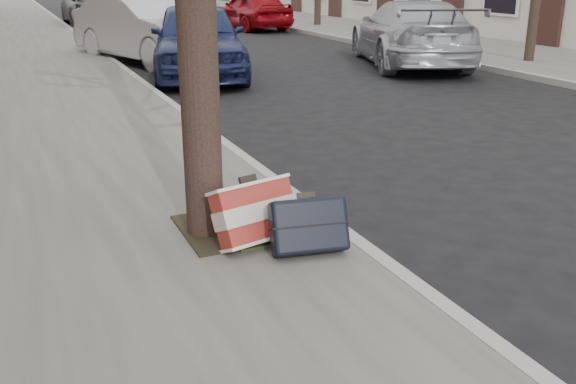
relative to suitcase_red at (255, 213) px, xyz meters
name	(u,v)px	position (x,y,z in m)	size (l,w,h in m)	color
ground	(543,258)	(1.96, -0.87, -0.36)	(120.00, 120.00, 0.00)	black
far_sidewalk	(382,34)	(9.76, 14.13, -0.30)	(4.00, 70.00, 0.12)	slate
dirt_patch	(237,227)	(-0.04, 0.33, -0.23)	(0.85, 0.85, 0.01)	black
suitcase_red	(255,213)	(0.00, 0.00, 0.00)	(0.61, 0.17, 0.44)	maroon
suitcase_navy	(309,225)	(0.28, -0.31, -0.02)	(0.55, 0.18, 0.39)	black
car_near_front	(197,39)	(2.01, 8.46, 0.38)	(1.74, 4.32, 1.47)	#171F45
car_near_mid	(149,28)	(1.59, 10.89, 0.41)	(1.63, 4.67, 1.54)	#ACAEB4
car_near_back	(97,7)	(1.93, 21.79, 0.32)	(2.25, 4.87, 1.35)	#3B3B40
car_far_front	(411,33)	(6.76, 8.08, 0.35)	(1.99, 4.90, 1.42)	#9A9CA1
car_far_back	(251,10)	(6.73, 17.99, 0.32)	(1.59, 3.95, 1.35)	maroon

